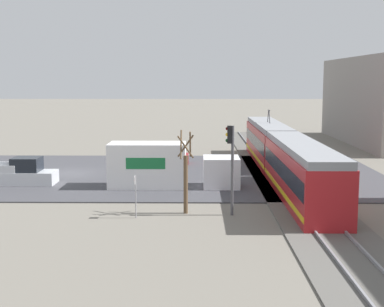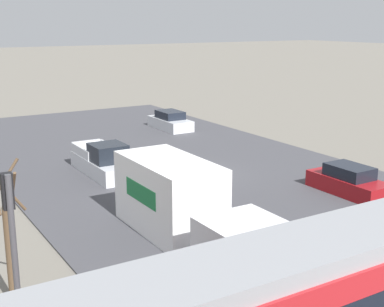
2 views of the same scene
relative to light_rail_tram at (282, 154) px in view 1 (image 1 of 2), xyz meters
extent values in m
plane|color=slate|center=(-1.04, -16.37, -1.75)|extent=(320.00, 320.00, 0.00)
cube|color=#424247|center=(-1.04, -16.37, -1.71)|extent=(19.55, 48.72, 0.08)
cube|color=#5B5954|center=(-1.04, 0.00, -1.71)|extent=(66.07, 4.40, 0.08)
cube|color=gray|center=(-1.04, -0.72, -1.60)|extent=(64.75, 0.10, 0.14)
cube|color=gray|center=(-1.04, 0.72, -1.60)|extent=(64.75, 0.10, 0.14)
cube|color=#B21E23|center=(-7.69, 0.00, -0.16)|extent=(15.03, 2.53, 3.01)
cube|color=black|center=(-7.69, 0.00, 0.20)|extent=(14.58, 2.56, 1.00)
cube|color=gold|center=(-7.69, 0.00, -1.10)|extent=(14.88, 2.57, 0.29)
cube|color=gray|center=(-7.69, 0.00, 1.56)|extent=(15.03, 2.32, 0.43)
cube|color=#B21E23|center=(7.69, 0.00, -0.16)|extent=(15.03, 2.53, 3.01)
cube|color=black|center=(7.69, 0.00, 0.20)|extent=(14.58, 2.56, 1.00)
cube|color=gold|center=(7.69, 0.00, -1.10)|extent=(14.88, 2.57, 0.29)
cube|color=gray|center=(7.69, 0.00, 1.56)|extent=(15.03, 2.32, 0.43)
cylinder|color=#2D2D33|center=(-8.14, 0.00, 2.32)|extent=(0.66, 0.07, 1.15)
cylinder|color=#2D2D33|center=(-7.24, 0.00, 2.32)|extent=(0.66, 0.07, 1.15)
cube|color=#2D2D33|center=(-7.69, 0.00, 2.87)|extent=(1.10, 0.08, 0.06)
cube|color=silver|center=(4.04, -4.73, -0.65)|extent=(2.60, 2.44, 2.04)
cube|color=white|center=(4.04, -9.76, -0.17)|extent=(2.60, 5.19, 3.00)
cube|color=#196B38|center=(5.35, -9.76, 0.13)|extent=(0.02, 2.59, 0.75)
cube|color=silver|center=(3.19, -19.06, -1.22)|extent=(1.96, 5.49, 0.90)
cube|color=black|center=(3.19, -18.29, -0.28)|extent=(1.81, 1.87, 0.98)
cube|color=silver|center=(2.29, -20.21, -0.51)|extent=(0.12, 2.74, 0.53)
cube|color=maroon|center=(-6.03, -9.31, -1.26)|extent=(1.78, 4.33, 0.83)
cube|color=black|center=(-6.03, -9.31, -0.53)|extent=(1.53, 2.25, 0.61)
cylinder|color=#47474C|center=(11.46, -4.46, 0.70)|extent=(0.16, 0.16, 4.90)
cube|color=black|center=(11.46, -4.64, 2.68)|extent=(0.28, 0.22, 0.95)
sphere|color=#390606|center=(11.46, -4.76, 3.00)|extent=(0.18, 0.18, 0.18)
sphere|color=yellow|center=(11.46, -4.76, 2.68)|extent=(0.18, 0.18, 0.18)
sphere|color=black|center=(11.46, -4.76, 2.36)|extent=(0.18, 0.18, 0.18)
cylinder|color=brown|center=(11.07, -6.99, -0.14)|extent=(0.24, 0.24, 3.23)
cylinder|color=brown|center=(11.32, -6.99, 1.99)|extent=(0.09, 0.91, 1.24)
cylinder|color=brown|center=(11.07, -6.74, 2.10)|extent=(1.09, 0.09, 1.51)
cylinder|color=brown|center=(10.82, -6.99, 1.99)|extent=(0.09, 0.91, 1.24)
cylinder|color=brown|center=(11.07, -7.24, 2.10)|extent=(1.09, 0.09, 1.51)
cylinder|color=gray|center=(12.13, -9.63, -0.61)|extent=(0.06, 0.06, 2.29)
cube|color=white|center=(12.13, -9.66, 0.32)|extent=(0.32, 0.02, 0.44)
cube|color=red|center=(12.13, -9.68, 0.32)|extent=(0.31, 0.01, 0.10)
camera|label=1|loc=(39.94, -6.34, 5.62)|focal=50.00mm
camera|label=2|loc=(14.13, 8.59, 6.80)|focal=50.00mm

